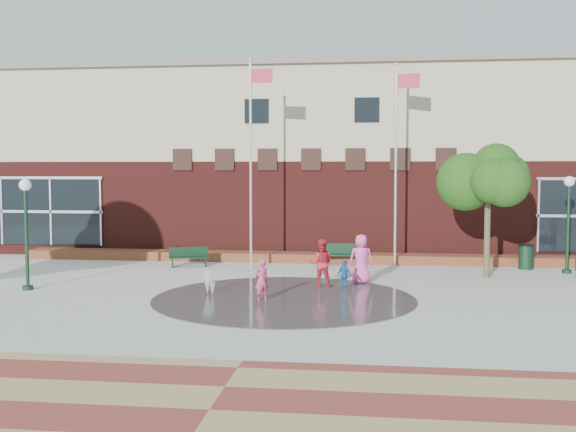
# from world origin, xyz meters

# --- Properties ---
(ground) EXTENTS (120.00, 120.00, 0.00)m
(ground) POSITION_xyz_m (0.00, 0.00, 0.00)
(ground) COLOR #666056
(ground) RESTS_ON ground
(plaza_concrete) EXTENTS (46.00, 18.00, 0.01)m
(plaza_concrete) POSITION_xyz_m (0.00, 4.00, 0.00)
(plaza_concrete) COLOR #A8A8A0
(plaza_concrete) RESTS_ON ground
(paver_band) EXTENTS (46.00, 6.00, 0.01)m
(paver_band) POSITION_xyz_m (0.00, -7.00, 0.00)
(paver_band) COLOR maroon
(paver_band) RESTS_ON ground
(splash_pad) EXTENTS (8.40, 8.40, 0.01)m
(splash_pad) POSITION_xyz_m (0.00, 3.00, 0.00)
(splash_pad) COLOR #383A3D
(splash_pad) RESTS_ON ground
(library_building) EXTENTS (44.40, 10.40, 9.20)m
(library_building) POSITION_xyz_m (0.00, 17.48, 4.64)
(library_building) COLOR #531B18
(library_building) RESTS_ON ground
(flower_bed) EXTENTS (26.00, 1.20, 0.40)m
(flower_bed) POSITION_xyz_m (0.00, 11.60, 0.00)
(flower_bed) COLOR #A70E25
(flower_bed) RESTS_ON ground
(flagpole_left) EXTENTS (1.01, 0.25, 8.68)m
(flagpole_left) POSITION_xyz_m (-2.15, 9.22, 4.83)
(flagpole_left) COLOR silver
(flagpole_left) RESTS_ON ground
(flagpole_right) EXTENTS (1.01, 0.43, 8.58)m
(flagpole_right) POSITION_xyz_m (3.80, 10.63, 4.80)
(flagpole_right) COLOR silver
(flagpole_right) RESTS_ON ground
(lamp_left) EXTENTS (0.40, 0.40, 3.81)m
(lamp_left) POSITION_xyz_m (-8.94, 3.51, 2.37)
(lamp_left) COLOR black
(lamp_left) RESTS_ON ground
(lamp_right) EXTENTS (0.41, 0.41, 3.87)m
(lamp_right) POSITION_xyz_m (10.48, 9.63, 2.41)
(lamp_right) COLOR black
(lamp_right) RESTS_ON ground
(bench_left) EXTENTS (1.73, 0.98, 0.84)m
(bench_left) POSITION_xyz_m (-4.92, 9.54, 0.27)
(bench_left) COLOR black
(bench_left) RESTS_ON ground
(bench_mid) EXTENTS (1.90, 0.66, 0.94)m
(bench_mid) POSITION_xyz_m (1.48, 10.79, 0.30)
(bench_mid) COLOR black
(bench_mid) RESTS_ON ground
(trash_can) EXTENTS (0.63, 0.63, 1.03)m
(trash_can) POSITION_xyz_m (9.10, 10.57, 0.52)
(trash_can) COLOR black
(trash_can) RESTS_ON ground
(tree_mid) EXTENTS (3.24, 3.24, 5.46)m
(tree_mid) POSITION_xyz_m (7.12, 8.13, 3.98)
(tree_mid) COLOR #453929
(tree_mid) RESTS_ON ground
(water_jet_a) EXTENTS (0.39, 0.39, 0.77)m
(water_jet_a) POSITION_xyz_m (-2.62, 3.47, 0.00)
(water_jet_a) COLOR white
(water_jet_a) RESTS_ON ground
(water_jet_b) EXTENTS (0.21, 0.21, 0.47)m
(water_jet_b) POSITION_xyz_m (-2.36, 3.07, 0.00)
(water_jet_b) COLOR white
(water_jet_b) RESTS_ON ground
(child_splash) EXTENTS (0.58, 0.56, 1.34)m
(child_splash) POSITION_xyz_m (-0.66, 2.58, 0.67)
(child_splash) COLOR #C93B6C
(child_splash) RESTS_ON ground
(adult_red) EXTENTS (0.84, 0.66, 1.70)m
(adult_red) POSITION_xyz_m (1.01, 5.38, 0.85)
(adult_red) COLOR red
(adult_red) RESTS_ON ground
(adult_pink) EXTENTS (0.95, 0.68, 1.81)m
(adult_pink) POSITION_xyz_m (2.39, 6.21, 0.90)
(adult_pink) COLOR #EE469E
(adult_pink) RESTS_ON ground
(child_blue) EXTENTS (0.62, 0.60, 1.04)m
(child_blue) POSITION_xyz_m (1.85, 4.85, 0.52)
(child_blue) COLOR #2A5EA9
(child_blue) RESTS_ON ground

